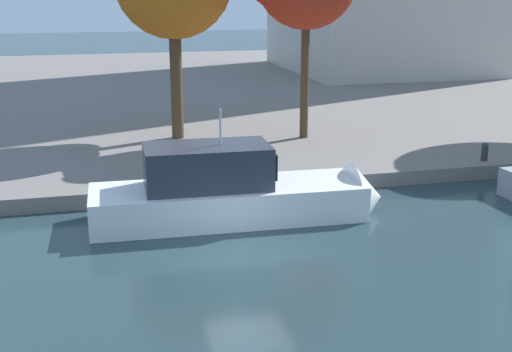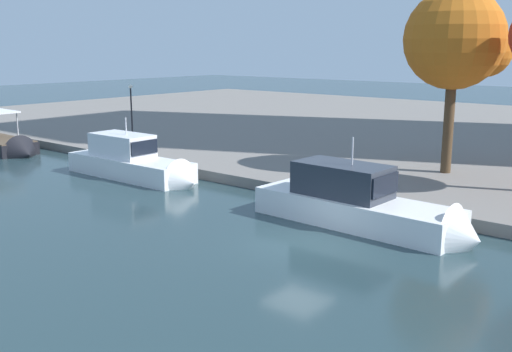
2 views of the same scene
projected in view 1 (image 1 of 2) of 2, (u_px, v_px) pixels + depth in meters
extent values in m
plane|color=#23383D|center=(248.00, 263.00, 20.39)|extent=(220.00, 220.00, 0.00)
cube|color=slate|center=(146.00, 91.00, 51.89)|extent=(120.00, 55.00, 0.61)
cube|color=white|center=(228.00, 207.00, 24.13)|extent=(9.81, 3.19, 1.62)
cone|color=white|center=(366.00, 198.00, 25.21)|extent=(1.29, 2.77, 2.74)
cube|color=#2D333D|center=(207.00, 166.00, 23.56)|extent=(4.45, 2.44, 1.51)
cube|color=black|center=(255.00, 162.00, 23.88)|extent=(1.24, 2.20, 0.91)
cylinder|color=silver|center=(220.00, 127.00, 23.28)|extent=(0.08, 0.08, 1.28)
cylinder|color=#2D2D33|center=(484.00, 154.00, 29.84)|extent=(0.30, 0.30, 0.57)
sphere|color=#2D2D33|center=(485.00, 146.00, 29.74)|extent=(0.32, 0.32, 0.32)
cylinder|color=#4C3823|center=(176.00, 82.00, 33.64)|extent=(0.60, 0.60, 5.68)
cylinder|color=#4C3823|center=(305.00, 79.00, 33.68)|extent=(0.42, 0.42, 6.03)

